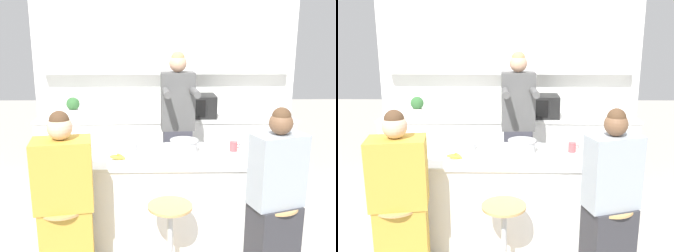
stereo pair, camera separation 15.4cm
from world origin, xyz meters
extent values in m
plane|color=#B2ADA3|center=(0.00, 0.00, 0.00)|extent=(16.00, 16.00, 0.00)
cube|color=silver|center=(0.00, 1.88, 1.35)|extent=(3.55, 0.06, 2.70)
cube|color=white|center=(0.00, 1.77, 1.83)|extent=(3.27, 0.16, 0.75)
cube|color=white|center=(0.00, 1.52, 0.45)|extent=(3.27, 0.63, 0.89)
cube|color=silver|center=(0.00, 1.52, 0.91)|extent=(3.30, 0.66, 0.03)
cube|color=black|center=(0.00, 0.00, 0.03)|extent=(1.93, 0.64, 0.06)
cube|color=white|center=(0.00, 0.00, 0.46)|extent=(2.01, 0.72, 0.81)
cube|color=silver|center=(0.00, 0.00, 0.88)|extent=(2.05, 0.76, 0.03)
cylinder|color=#B7BABC|center=(-0.82, -0.64, 0.34)|extent=(0.04, 0.04, 0.66)
cylinder|color=tan|center=(-0.82, -0.64, 0.68)|extent=(0.35, 0.35, 0.02)
cylinder|color=#B7BABC|center=(0.00, -0.62, 0.34)|extent=(0.04, 0.04, 0.66)
cylinder|color=tan|center=(0.00, -0.62, 0.68)|extent=(0.35, 0.35, 0.02)
cylinder|color=#B7BABC|center=(0.82, -0.62, 0.34)|extent=(0.04, 0.04, 0.66)
cylinder|color=tan|center=(0.82, -0.62, 0.68)|extent=(0.35, 0.35, 0.02)
cube|color=#383842|center=(0.12, 0.64, 0.49)|extent=(0.31, 0.24, 0.97)
cube|color=#4C4C4C|center=(0.12, 0.64, 1.28)|extent=(0.36, 0.24, 0.61)
cylinder|color=#4C4C4C|center=(-0.01, 0.36, 1.41)|extent=(0.09, 0.34, 0.07)
cylinder|color=#4C4C4C|center=(0.27, 0.37, 1.41)|extent=(0.09, 0.34, 0.07)
sphere|color=tan|center=(0.12, 0.64, 1.68)|extent=(0.20, 0.20, 0.19)
sphere|color=#A37F51|center=(0.12, 0.64, 1.73)|extent=(0.15, 0.15, 0.14)
cube|color=gold|center=(-0.80, -0.63, 0.35)|extent=(0.43, 0.33, 0.69)
cube|color=gold|center=(-0.80, -0.63, 0.96)|extent=(0.47, 0.35, 0.53)
sphere|color=#DBB293|center=(-0.80, -0.63, 1.32)|extent=(0.21, 0.21, 0.18)
sphere|color=#513823|center=(-0.80, -0.63, 1.37)|extent=(0.17, 0.17, 0.15)
cube|color=#333338|center=(0.81, -0.63, 0.35)|extent=(0.42, 0.36, 0.69)
cube|color=#9EA8B2|center=(0.81, -0.63, 0.97)|extent=(0.44, 0.33, 0.56)
sphere|color=brown|center=(0.81, -0.63, 1.34)|extent=(0.22, 0.22, 0.17)
sphere|color=#513823|center=(0.81, -0.63, 1.39)|extent=(0.18, 0.18, 0.14)
cylinder|color=#B7BABC|center=(0.15, 0.06, 0.96)|extent=(0.25, 0.25, 0.11)
cylinder|color=#B7BABC|center=(0.15, 0.06, 1.02)|extent=(0.26, 0.26, 0.01)
cylinder|color=#B7BABC|center=(0.00, 0.06, 0.99)|extent=(0.05, 0.01, 0.01)
cylinder|color=#B7BABC|center=(0.30, 0.06, 0.99)|extent=(0.05, 0.01, 0.01)
cylinder|color=#B7BABC|center=(-0.39, 0.15, 0.93)|extent=(0.20, 0.20, 0.07)
cylinder|color=white|center=(-0.80, 0.10, 0.93)|extent=(0.24, 0.24, 0.07)
cylinder|color=#DB4C51|center=(0.62, 0.09, 0.94)|extent=(0.07, 0.07, 0.09)
torus|color=#DB4C51|center=(0.67, 0.09, 0.95)|extent=(0.04, 0.01, 0.04)
cylinder|color=#4C7099|center=(0.82, -0.26, 0.95)|extent=(0.08, 0.08, 0.10)
torus|color=#4C7099|center=(0.88, -0.26, 0.95)|extent=(0.04, 0.01, 0.04)
ellipsoid|color=yellow|center=(-0.45, -0.15, 0.92)|extent=(0.12, 0.05, 0.05)
ellipsoid|color=yellow|center=(-0.48, -0.12, 0.92)|extent=(0.09, 0.12, 0.05)
ellipsoid|color=yellow|center=(-0.42, -0.12, 0.92)|extent=(0.11, 0.11, 0.05)
cube|color=black|center=(0.38, 1.48, 1.07)|extent=(0.53, 0.39, 0.28)
cube|color=black|center=(0.33, 1.28, 1.07)|extent=(0.33, 0.01, 0.22)
cube|color=black|center=(0.57, 1.28, 1.07)|extent=(0.10, 0.01, 0.23)
cylinder|color=beige|center=(-1.20, 1.52, 0.97)|extent=(0.13, 0.13, 0.09)
sphere|color=#336633|center=(-1.20, 1.52, 1.09)|extent=(0.17, 0.17, 0.17)
camera|label=1|loc=(-0.08, -3.27, 1.98)|focal=40.00mm
camera|label=2|loc=(0.08, -3.27, 1.98)|focal=40.00mm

